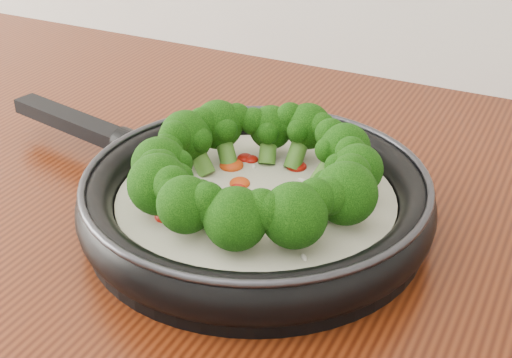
% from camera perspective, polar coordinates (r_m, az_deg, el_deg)
% --- Properties ---
extents(skillet, '(0.52, 0.37, 0.09)m').
position_cam_1_polar(skillet, '(0.64, -0.27, -1.06)').
color(skillet, black).
rests_on(skillet, counter).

